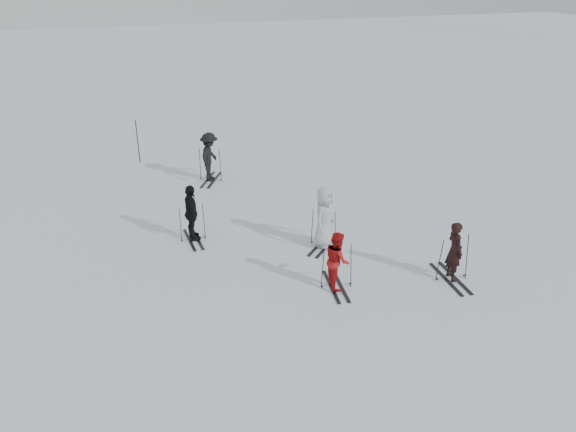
% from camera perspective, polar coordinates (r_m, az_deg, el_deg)
% --- Properties ---
extents(ground, '(120.00, 120.00, 0.00)m').
position_cam_1_polar(ground, '(15.36, 1.15, -4.89)').
color(ground, silver).
rests_on(ground, ground).
extents(skier_near_dark, '(0.42, 0.60, 1.59)m').
position_cam_1_polar(skier_near_dark, '(14.90, 16.54, -3.52)').
color(skier_near_dark, black).
rests_on(skier_near_dark, ground).
extents(skier_red, '(0.66, 0.80, 1.50)m').
position_cam_1_polar(skier_red, '(14.04, 5.01, -4.56)').
color(skier_red, '#A91313').
rests_on(skier_red, ground).
extents(skier_grey, '(1.01, 1.02, 1.78)m').
position_cam_1_polar(skier_grey, '(15.91, 3.67, -0.21)').
color(skier_grey, '#B1B7BB').
rests_on(skier_grey, ground).
extents(skier_uphill_left, '(0.47, 1.01, 1.69)m').
position_cam_1_polar(skier_uphill_left, '(16.49, -9.77, 0.22)').
color(skier_uphill_left, black).
rests_on(skier_uphill_left, ground).
extents(skier_uphill_far, '(1.13, 1.34, 1.80)m').
position_cam_1_polar(skier_uphill_far, '(20.93, -7.96, 5.92)').
color(skier_uphill_far, black).
rests_on(skier_uphill_far, ground).
extents(skis_near_dark, '(1.79, 1.03, 1.26)m').
position_cam_1_polar(skis_near_dark, '(14.98, 16.46, -4.08)').
color(skis_near_dark, black).
rests_on(skis_near_dark, ground).
extents(skis_red, '(1.73, 1.07, 1.19)m').
position_cam_1_polar(skis_red, '(14.11, 4.99, -5.10)').
color(skis_red, black).
rests_on(skis_red, ground).
extents(skis_grey, '(1.74, 1.72, 1.17)m').
position_cam_1_polar(skis_grey, '(16.04, 3.64, -1.20)').
color(skis_grey, black).
rests_on(skis_grey, ground).
extents(skis_uphill_left, '(1.59, 0.91, 1.12)m').
position_cam_1_polar(skis_uphill_left, '(16.61, -9.70, -0.66)').
color(skis_uphill_left, black).
rests_on(skis_uphill_left, ground).
extents(skis_uphill_far, '(1.96, 1.61, 1.26)m').
position_cam_1_polar(skis_uphill_far, '(21.02, -7.91, 5.23)').
color(skis_uphill_far, black).
rests_on(skis_uphill_far, ground).
extents(piste_marker, '(0.04, 0.04, 1.75)m').
position_cam_1_polar(piste_marker, '(23.45, -15.02, 7.33)').
color(piste_marker, black).
rests_on(piste_marker, ground).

